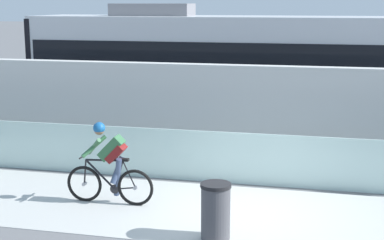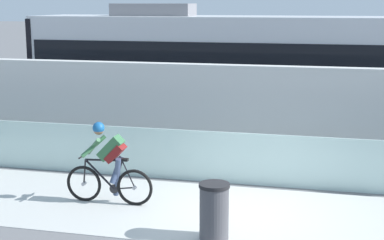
{
  "view_description": "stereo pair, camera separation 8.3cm",
  "coord_description": "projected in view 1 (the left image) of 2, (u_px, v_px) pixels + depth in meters",
  "views": [
    {
      "loc": [
        1.37,
        -10.22,
        3.84
      ],
      "look_at": [
        -1.62,
        2.35,
        1.25
      ],
      "focal_mm": 54.97,
      "sensor_mm": 36.0,
      "label": 1
    },
    {
      "loc": [
        1.45,
        -10.2,
        3.84
      ],
      "look_at": [
        -1.62,
        2.35,
        1.25
      ],
      "focal_mm": 54.97,
      "sensor_mm": 36.0,
      "label": 2
    }
  ],
  "objects": [
    {
      "name": "cyclist_on_bike",
      "position": [
        109.0,
        165.0,
        11.27
      ],
      "size": [
        1.77,
        0.58,
        1.61
      ],
      "color": "black",
      "rests_on": "ground"
    },
    {
      "name": "tram_rail_near",
      "position": [
        278.0,
        140.0,
        16.66
      ],
      "size": [
        32.0,
        0.08,
        0.01
      ],
      "primitive_type": "cube",
      "color": "#595654",
      "rests_on": "ground"
    },
    {
      "name": "bike_path_deck",
      "position": [
        248.0,
        215.0,
        10.82
      ],
      "size": [
        32.0,
        3.2,
        0.01
      ],
      "primitive_type": "cube",
      "color": "beige",
      "rests_on": "ground"
    },
    {
      "name": "ground_plane",
      "position": [
        248.0,
        215.0,
        10.82
      ],
      "size": [
        200.0,
        200.0,
        0.0
      ],
      "primitive_type": "plane",
      "color": "slate"
    },
    {
      "name": "tram_rail_far",
      "position": [
        283.0,
        130.0,
        18.03
      ],
      "size": [
        32.0,
        0.08,
        0.01
      ],
      "primitive_type": "cube",
      "color": "#595654",
      "rests_on": "ground"
    },
    {
      "name": "glass_parapet",
      "position": [
        261.0,
        160.0,
        12.47
      ],
      "size": [
        32.0,
        0.05,
        1.12
      ],
      "primitive_type": "cube",
      "color": "silver",
      "rests_on": "ground"
    },
    {
      "name": "concrete_barrier_wall",
      "position": [
        270.0,
        115.0,
        14.06
      ],
      "size": [
        32.0,
        0.36,
        2.38
      ],
      "primitive_type": "cube",
      "color": "silver",
      "rests_on": "ground"
    },
    {
      "name": "trash_bin",
      "position": [
        216.0,
        211.0,
        9.61
      ],
      "size": [
        0.51,
        0.51,
        0.96
      ],
      "color": "#47474C",
      "rests_on": "ground"
    },
    {
      "name": "tram",
      "position": [
        216.0,
        69.0,
        17.42
      ],
      "size": [
        11.06,
        2.54,
        3.81
      ],
      "color": "silver",
      "rests_on": "ground"
    }
  ]
}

